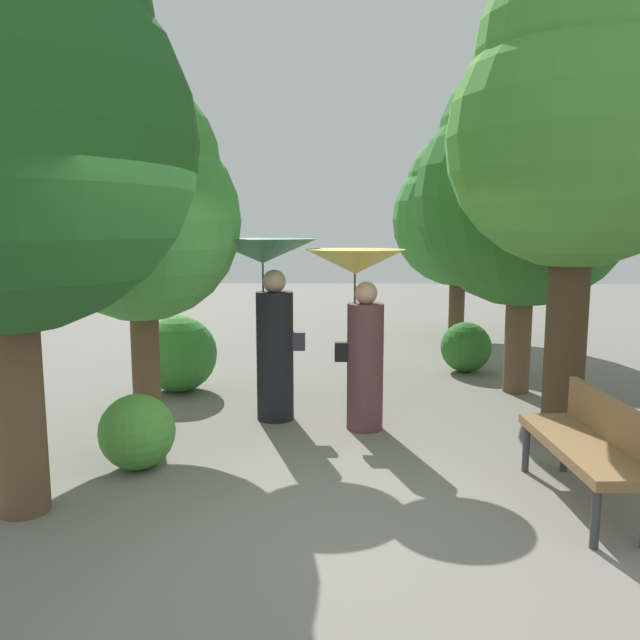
# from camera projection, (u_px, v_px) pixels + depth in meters

# --- Properties ---
(ground_plane) EXTENTS (40.00, 40.00, 0.00)m
(ground_plane) POSITION_uv_depth(u_px,v_px,m) (313.00, 526.00, 4.49)
(ground_plane) COLOR slate
(person_left) EXTENTS (1.19, 1.19, 2.00)m
(person_left) POSITION_uv_depth(u_px,v_px,m) (268.00, 292.00, 6.83)
(person_left) COLOR black
(person_left) RESTS_ON ground
(person_right) EXTENTS (1.03, 1.03, 1.89)m
(person_right) POSITION_uv_depth(u_px,v_px,m) (359.00, 306.00, 6.50)
(person_right) COLOR #563338
(person_right) RESTS_ON ground
(park_bench) EXTENTS (0.54, 1.52, 0.83)m
(park_bench) POSITION_uv_depth(u_px,v_px,m) (591.00, 441.00, 4.77)
(park_bench) COLOR #38383D
(park_bench) RESTS_ON ground
(tree_near_left) EXTENTS (2.05, 2.05, 3.59)m
(tree_near_left) POSITION_uv_depth(u_px,v_px,m) (139.00, 202.00, 6.33)
(tree_near_left) COLOR brown
(tree_near_left) RESTS_ON ground
(tree_near_right) EXTENTS (2.75, 2.75, 4.26)m
(tree_near_right) POSITION_uv_depth(u_px,v_px,m) (525.00, 179.00, 7.82)
(tree_near_right) COLOR brown
(tree_near_right) RESTS_ON ground
(tree_mid_right) EXTENTS (2.44, 2.44, 4.71)m
(tree_mid_right) POSITION_uv_depth(u_px,v_px,m) (579.00, 112.00, 5.84)
(tree_mid_right) COLOR #42301E
(tree_mid_right) RESTS_ON ground
(tree_far_back) EXTENTS (2.55, 2.55, 3.90)m
(tree_far_back) POSITION_uv_depth(u_px,v_px,m) (460.00, 209.00, 11.99)
(tree_far_back) COLOR #4C3823
(tree_far_back) RESTS_ON ground
(bush_path_left) EXTENTS (0.74, 0.74, 0.74)m
(bush_path_left) POSITION_uv_depth(u_px,v_px,m) (466.00, 347.00, 9.28)
(bush_path_left) COLOR #2D6B28
(bush_path_left) RESTS_ON ground
(bush_path_right) EXTENTS (0.70, 0.70, 0.70)m
(bush_path_right) POSITION_uv_depth(u_px,v_px,m) (177.00, 335.00, 10.40)
(bush_path_right) COLOR #4C9338
(bush_path_right) RESTS_ON ground
(bush_behind_bench) EXTENTS (0.67, 0.67, 0.67)m
(bush_behind_bench) POSITION_uv_depth(u_px,v_px,m) (137.00, 432.00, 5.53)
(bush_behind_bench) COLOR #4C9338
(bush_behind_bench) RESTS_ON ground
(bush_far_side) EXTENTS (0.99, 0.99, 0.99)m
(bush_far_side) POSITION_uv_depth(u_px,v_px,m) (179.00, 354.00, 8.15)
(bush_far_side) COLOR #387F33
(bush_far_side) RESTS_ON ground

